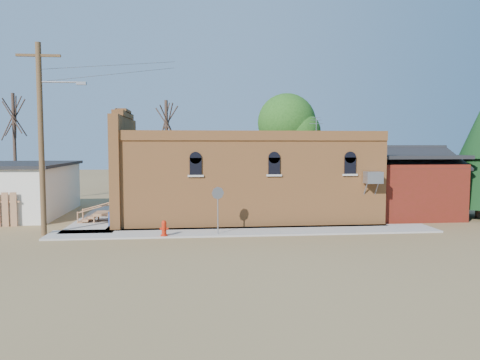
{
  "coord_description": "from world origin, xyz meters",
  "views": [
    {
      "loc": [
        -1.2,
        -21.58,
        4.31
      ],
      "look_at": [
        1.37,
        3.19,
        2.4
      ],
      "focal_mm": 35.0,
      "sensor_mm": 36.0,
      "label": 1
    }
  ],
  "objects": [
    {
      "name": "red_shed",
      "position": [
        11.5,
        5.5,
        2.27
      ],
      "size": [
        5.4,
        6.4,
        4.3
      ],
      "color": "#561B0E",
      "rests_on": "ground"
    },
    {
      "name": "brick_bar",
      "position": [
        1.64,
        5.49,
        2.34
      ],
      "size": [
        16.4,
        7.97,
        6.3
      ],
      "color": "#C9793D",
      "rests_on": "ground"
    },
    {
      "name": "trash_barrel",
      "position": [
        -5.3,
        3.09,
        0.44
      ],
      "size": [
        0.48,
        0.48,
        0.71
      ],
      "primitive_type": "cylinder",
      "rotation": [
        0.0,
        0.0,
        0.02
      ],
      "color": "navy",
      "rests_on": "sidewalk_west"
    },
    {
      "name": "sidewalk_south",
      "position": [
        1.5,
        0.9,
        0.04
      ],
      "size": [
        19.0,
        2.2,
        0.08
      ],
      "primitive_type": "cube",
      "color": "#9E9991",
      "rests_on": "ground"
    },
    {
      "name": "stop_sign",
      "position": [
        0.02,
        0.28,
        1.8
      ],
      "size": [
        0.59,
        0.24,
        2.24
      ],
      "rotation": [
        0.0,
        0.0,
        -0.1
      ],
      "color": "gray",
      "rests_on": "sidewalk_south"
    },
    {
      "name": "tree_bare_near",
      "position": [
        -3.0,
        13.0,
        5.96
      ],
      "size": [
        2.8,
        2.8,
        7.65
      ],
      "color": "#4B362B",
      "rests_on": "ground"
    },
    {
      "name": "utility_pole",
      "position": [
        -8.14,
        1.2,
        4.77
      ],
      "size": [
        3.12,
        0.26,
        9.0
      ],
      "color": "#513B20",
      "rests_on": "ground"
    },
    {
      "name": "fire_hydrant",
      "position": [
        -2.49,
        -0.0,
        0.44
      ],
      "size": [
        0.41,
        0.37,
        0.73
      ],
      "rotation": [
        0.0,
        0.0,
        0.08
      ],
      "color": "#B71F0A",
      "rests_on": "sidewalk_south"
    },
    {
      "name": "evergreen_tree",
      "position": [
        15.5,
        4.0,
        3.71
      ],
      "size": [
        3.6,
        3.6,
        6.5
      ],
      "color": "#4B362B",
      "rests_on": "ground"
    },
    {
      "name": "tree_leafy",
      "position": [
        6.0,
        13.5,
        5.93
      ],
      "size": [
        4.4,
        4.4,
        8.15
      ],
      "color": "#4B362B",
      "rests_on": "ground"
    },
    {
      "name": "sidewalk_west",
      "position": [
        -6.3,
        6.0,
        0.04
      ],
      "size": [
        2.6,
        10.0,
        0.08
      ],
      "primitive_type": "cube",
      "color": "#9E9991",
      "rests_on": "ground"
    },
    {
      "name": "ground",
      "position": [
        0.0,
        0.0,
        0.0
      ],
      "size": [
        120.0,
        120.0,
        0.0
      ],
      "primitive_type": "plane",
      "color": "brown",
      "rests_on": "ground"
    },
    {
      "name": "tree_bare_far",
      "position": [
        -14.0,
        14.0,
        6.36
      ],
      "size": [
        2.8,
        2.8,
        8.16
      ],
      "color": "#4B362B",
      "rests_on": "ground"
    }
  ]
}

